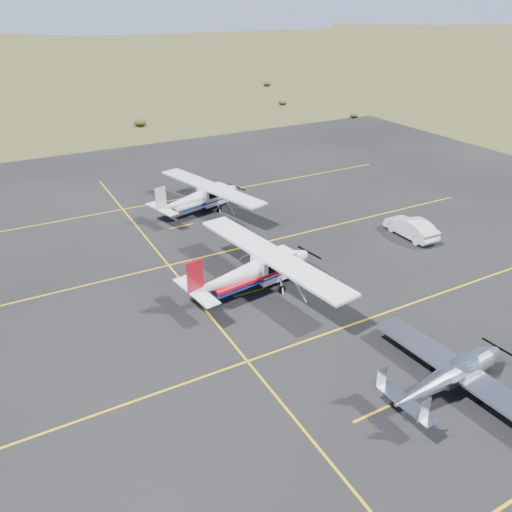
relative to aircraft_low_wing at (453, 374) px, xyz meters
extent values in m
plane|color=#383D1C|center=(-0.89, 4.08, -0.97)|extent=(1600.00, 1600.00, 0.00)
cube|color=black|center=(-0.89, 11.08, -0.97)|extent=(72.00, 72.00, 0.02)
cube|color=silver|center=(0.69, 0.05, -0.20)|extent=(2.12, 9.30, 0.12)
ellipsoid|color=#99BFD8|center=(0.69, 0.05, 0.29)|extent=(1.74, 1.08, 0.84)
cube|color=silver|center=(-3.10, -0.21, 0.09)|extent=(0.93, 3.12, 0.06)
cube|color=silver|center=(-3.17, -1.35, 0.55)|extent=(0.57, 0.10, 1.02)
cube|color=silver|center=(-3.33, 0.90, 0.55)|extent=(0.57, 0.10, 1.02)
cylinder|color=black|center=(2.32, 0.16, -0.78)|extent=(0.35, 0.12, 0.35)
cylinder|color=black|center=(0.57, -1.19, -0.75)|extent=(0.42, 0.14, 0.41)
cylinder|color=black|center=(0.40, 1.26, -0.75)|extent=(0.42, 0.14, 0.41)
cube|color=white|center=(-2.04, 11.87, 0.25)|extent=(2.68, 1.66, 1.55)
cube|color=white|center=(-2.26, 11.84, 1.05)|extent=(3.53, 12.74, 0.16)
cube|color=black|center=(-2.04, 11.87, 0.57)|extent=(2.01, 1.61, 0.63)
cube|color=#B00E1C|center=(-3.51, 11.66, 0.13)|extent=(5.87, 2.13, 0.21)
cube|color=#B00E1C|center=(-7.37, 11.11, 1.34)|extent=(0.98, 0.22, 1.83)
cube|color=white|center=(-7.37, 11.11, 0.42)|extent=(1.37, 3.75, 0.07)
cylinder|color=black|center=(-0.56, 12.08, -0.75)|extent=(0.42, 0.17, 0.41)
cylinder|color=black|center=(-2.21, 10.63, -0.70)|extent=(0.52, 0.22, 0.50)
cylinder|color=black|center=(-2.55, 13.02, -0.70)|extent=(0.52, 0.22, 0.50)
cube|color=silver|center=(-0.17, 24.86, 0.15)|extent=(2.56, 1.76, 1.43)
cube|color=silver|center=(-0.38, 24.81, 0.89)|extent=(4.51, 11.66, 0.15)
cube|color=black|center=(-0.17, 24.86, 0.45)|extent=(1.95, 1.64, 0.58)
cube|color=silver|center=(-1.50, 24.52, 0.05)|extent=(5.42, 2.52, 0.19)
cube|color=silver|center=(-4.98, 23.62, 1.16)|extent=(0.89, 0.30, 1.69)
cube|color=silver|center=(-4.98, 23.62, 0.31)|extent=(1.62, 3.47, 0.06)
cylinder|color=black|center=(1.16, 25.21, -0.77)|extent=(0.39, 0.20, 0.38)
cylinder|color=black|center=(-0.20, 23.71, -0.72)|extent=(0.48, 0.25, 0.46)
cylinder|color=black|center=(-0.76, 25.86, -0.72)|extent=(0.48, 0.25, 0.46)
imported|color=white|center=(10.08, 12.85, -0.25)|extent=(1.55, 4.32, 1.42)
camera|label=1|loc=(-15.58, -10.67, 14.53)|focal=35.00mm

